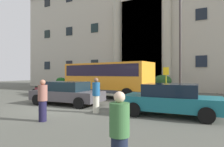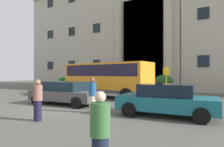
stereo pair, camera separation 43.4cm
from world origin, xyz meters
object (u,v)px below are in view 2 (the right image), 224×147
at_px(hedge_planter_east, 107,84).
at_px(hedge_planter_far_east, 134,85).
at_px(pedestrian_woman_with_bag, 92,95).
at_px(pedestrian_man_crossing, 38,100).
at_px(orange_minibus, 107,77).
at_px(parked_sedan_far, 166,100).
at_px(scooter_by_planter, 39,91).
at_px(parked_estate_mid, 65,93).
at_px(pedestrian_woman_dark_dress, 100,135).
at_px(bus_stop_sign, 166,79).
at_px(hedge_planter_west, 164,84).
at_px(hedge_planter_entrance_right, 63,83).
at_px(lamppost_plaza_centre, 181,37).

xyz_separation_m(hedge_planter_east, hedge_planter_far_east, (3.16, 0.10, 0.04)).
bearing_deg(pedestrian_woman_with_bag, pedestrian_man_crossing, 164.34).
bearing_deg(orange_minibus, parked_sedan_far, -32.09).
xyz_separation_m(scooter_by_planter, pedestrian_man_crossing, (6.81, -5.86, 0.37)).
bearing_deg(parked_estate_mid, scooter_by_planter, 153.70).
relative_size(scooter_by_planter, pedestrian_woman_dark_dress, 1.23).
xyz_separation_m(hedge_planter_far_east, parked_estate_mid, (-0.42, -9.71, -0.03)).
xyz_separation_m(bus_stop_sign, hedge_planter_west, (-1.15, 3.70, -0.64)).
bearing_deg(hedge_planter_west, parked_estate_mid, -109.60).
distance_m(parked_estate_mid, pedestrian_woman_with_bag, 3.20).
height_order(bus_stop_sign, pedestrian_woman_dark_dress, bus_stop_sign).
bearing_deg(hedge_planter_entrance_right, orange_minibus, -28.97).
xyz_separation_m(pedestrian_woman_dark_dress, pedestrian_man_crossing, (-4.46, 2.38, 0.05)).
distance_m(bus_stop_sign, pedestrian_woman_dark_dress, 12.23).
relative_size(scooter_by_planter, lamppost_plaza_centre, 0.23).
bearing_deg(parked_sedan_far, hedge_planter_entrance_right, 144.13).
height_order(hedge_planter_west, parked_sedan_far, hedge_planter_west).
distance_m(hedge_planter_east, pedestrian_man_crossing, 14.09).
relative_size(hedge_planter_west, pedestrian_man_crossing, 1.14).
distance_m(bus_stop_sign, lamppost_plaza_centre, 3.61).
relative_size(bus_stop_sign, hedge_planter_west, 1.27).
bearing_deg(hedge_planter_west, scooter_by_planter, -137.78).
xyz_separation_m(hedge_planter_east, hedge_planter_west, (6.20, 0.11, 0.14)).
distance_m(hedge_planter_far_east, parked_estate_mid, 9.72).
distance_m(orange_minibus, lamppost_plaza_centre, 6.67).
distance_m(parked_sedan_far, pedestrian_woman_dark_dress, 5.75).
distance_m(parked_estate_mid, parked_sedan_far, 6.18).
xyz_separation_m(hedge_planter_far_east, lamppost_plaza_centre, (5.05, -2.49, 4.03)).
distance_m(orange_minibus, pedestrian_woman_dark_dress, 12.07).
xyz_separation_m(bus_stop_sign, parked_sedan_far, (1.56, -6.34, -0.75)).
relative_size(hedge_planter_far_east, pedestrian_man_crossing, 1.16).
bearing_deg(parked_estate_mid, orange_minibus, 83.30).
height_order(pedestrian_woman_dark_dress, pedestrian_woman_with_bag, pedestrian_woman_with_bag).
bearing_deg(orange_minibus, pedestrian_woman_dark_dress, -53.21).
bearing_deg(scooter_by_planter, hedge_planter_far_east, 63.60).
height_order(bus_stop_sign, hedge_planter_west, bus_stop_sign).
relative_size(hedge_planter_far_east, parked_sedan_far, 0.44).
bearing_deg(orange_minibus, hedge_planter_west, 66.49).
bearing_deg(pedestrian_woman_dark_dress, parked_sedan_far, -1.40).
xyz_separation_m(bus_stop_sign, pedestrian_man_crossing, (-2.66, -9.70, -0.65)).
bearing_deg(hedge_planter_far_east, lamppost_plaza_centre, -26.23).
distance_m(bus_stop_sign, scooter_by_planter, 10.27).
height_order(parked_estate_mid, pedestrian_woman_with_bag, pedestrian_woman_with_bag).
bearing_deg(lamppost_plaza_centre, orange_minibus, -150.72).
height_order(hedge_planter_entrance_right, parked_sedan_far, parked_sedan_far).
bearing_deg(hedge_planter_far_east, scooter_by_planter, -125.01).
xyz_separation_m(hedge_planter_entrance_right, parked_estate_mid, (9.32, -9.70, 0.04)).
height_order(hedge_planter_east, parked_estate_mid, hedge_planter_east).
height_order(hedge_planter_west, pedestrian_woman_with_bag, hedge_planter_west).
distance_m(hedge_planter_west, parked_estate_mid, 10.32).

